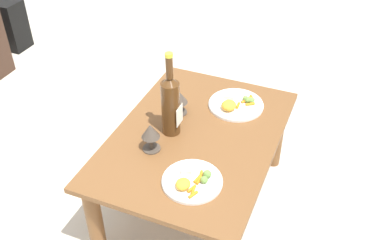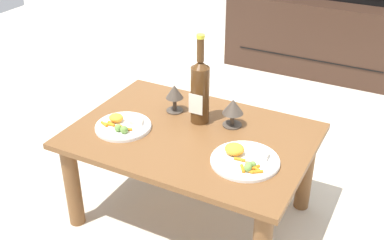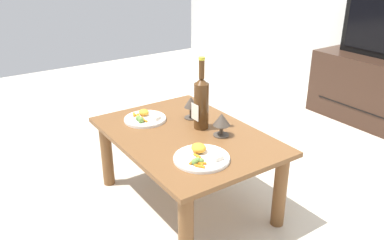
% 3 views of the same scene
% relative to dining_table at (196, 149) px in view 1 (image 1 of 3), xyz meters
% --- Properties ---
extents(ground_plane, '(6.40, 6.40, 0.00)m').
position_rel_dining_table_xyz_m(ground_plane, '(0.00, 0.00, -0.36)').
color(ground_plane, beige).
extents(dining_table, '(1.00, 0.71, 0.44)m').
position_rel_dining_table_xyz_m(dining_table, '(0.00, 0.00, 0.00)').
color(dining_table, brown).
rests_on(dining_table, ground_plane).
extents(floor_speaker, '(0.19, 0.19, 0.38)m').
position_rel_dining_table_xyz_m(floor_speaker, '(0.99, 1.93, -0.17)').
color(floor_speaker, black).
rests_on(floor_speaker, ground_plane).
extents(wine_bottle, '(0.08, 0.08, 0.40)m').
position_rel_dining_table_xyz_m(wine_bottle, '(-0.02, 0.11, 0.24)').
color(wine_bottle, '#4C2D14').
rests_on(wine_bottle, dining_table).
extents(goblet_left, '(0.08, 0.08, 0.13)m').
position_rel_dining_table_xyz_m(goblet_left, '(-0.16, 0.14, 0.17)').
color(goblet_left, '#473D33').
rests_on(goblet_left, dining_table).
extents(goblet_right, '(0.09, 0.09, 0.13)m').
position_rel_dining_table_xyz_m(goblet_right, '(0.13, 0.14, 0.17)').
color(goblet_right, '#473D33').
rests_on(goblet_right, dining_table).
extents(dinner_plate_left, '(0.24, 0.24, 0.05)m').
position_rel_dining_table_xyz_m(dinner_plate_left, '(-0.28, -0.10, 0.09)').
color(dinner_plate_left, white).
rests_on(dinner_plate_left, dining_table).
extents(dinner_plate_right, '(0.27, 0.27, 0.05)m').
position_rel_dining_table_xyz_m(dinner_plate_right, '(0.28, -0.10, 0.09)').
color(dinner_plate_right, white).
rests_on(dinner_plate_right, dining_table).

